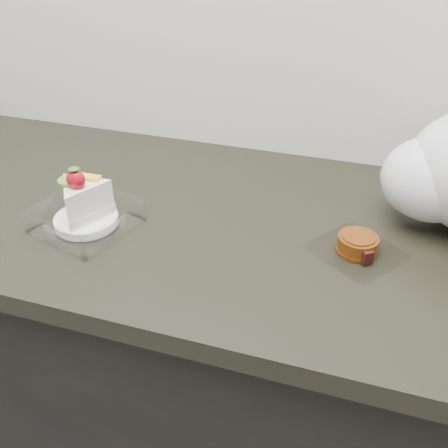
# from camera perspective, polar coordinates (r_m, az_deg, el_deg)

# --- Properties ---
(counter) EXTENTS (2.04, 0.64, 0.90)m
(counter) POSITION_cam_1_polar(r_m,az_deg,el_deg) (1.28, -3.68, -15.62)
(counter) COLOR black
(counter) RESTS_ON ground
(cake_tray) EXTENTS (0.20, 0.20, 0.13)m
(cake_tray) POSITION_cam_1_polar(r_m,az_deg,el_deg) (0.95, -15.65, 1.50)
(cake_tray) COLOR white
(cake_tray) RESTS_ON counter
(mooncake_wrap) EXTENTS (0.19, 0.19, 0.03)m
(mooncake_wrap) POSITION_cam_1_polar(r_m,az_deg,el_deg) (0.89, 15.02, -2.41)
(mooncake_wrap) COLOR white
(mooncake_wrap) RESTS_ON counter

